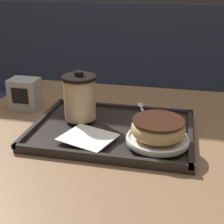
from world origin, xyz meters
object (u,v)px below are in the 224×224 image
Objects in this scene: donut_chocolate_glazed at (158,128)px; napkin_dispenser at (25,94)px; coffee_cup_front at (80,97)px; spoon at (141,108)px.

napkin_dispenser is at bearing 157.92° from donut_chocolate_glazed.
napkin_dispenser is at bearing 158.57° from coffee_cup_front.
donut_chocolate_glazed is at bearing -22.69° from coffee_cup_front.
coffee_cup_front reaches higher than donut_chocolate_glazed.
spoon is 0.38m from napkin_dispenser.
spoon is (0.16, 0.10, -0.06)m from coffee_cup_front.
coffee_cup_front reaches higher than spoon.
donut_chocolate_glazed is 0.95× the size of spoon.
donut_chocolate_glazed reaches higher than spoon.
donut_chocolate_glazed is at bearing -22.08° from napkin_dispenser.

